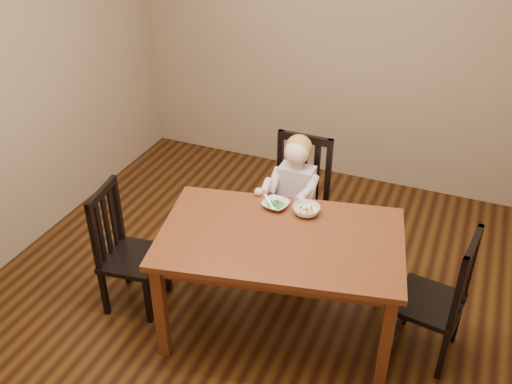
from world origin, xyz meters
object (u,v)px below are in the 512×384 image
at_px(bowl_veg, 306,210).
at_px(chair_right, 438,299).
at_px(dining_table, 280,247).
at_px(chair_child, 297,205).
at_px(chair_left, 126,251).
at_px(bowl_peas, 276,205).
at_px(toddler, 295,191).

bearing_deg(bowl_veg, chair_right, -8.91).
distance_m(dining_table, bowl_veg, 0.32).
xyz_separation_m(chair_child, chair_right, (1.12, -0.60, -0.04)).
distance_m(chair_child, bowl_veg, 0.59).
relative_size(chair_child, chair_right, 1.09).
relative_size(chair_child, bowl_veg, 5.63).
distance_m(chair_left, bowl_peas, 1.07).
bearing_deg(toddler, bowl_peas, 90.68).
bearing_deg(chair_left, dining_table, 91.37).
relative_size(chair_left, chair_right, 0.98).
relative_size(dining_table, bowl_veg, 9.18).
xyz_separation_m(dining_table, bowl_veg, (0.07, 0.29, 0.12)).
xyz_separation_m(chair_child, chair_left, (-0.91, -0.92, -0.05)).
bearing_deg(chair_child, chair_left, 45.93).
height_order(bowl_peas, bowl_veg, bowl_veg).
bearing_deg(bowl_peas, dining_table, -63.38).
height_order(chair_child, bowl_peas, chair_child).
distance_m(dining_table, bowl_peas, 0.34).
bearing_deg(chair_child, bowl_peas, 90.61).
bearing_deg(toddler, chair_child, -90.00).
distance_m(dining_table, toddler, 0.71).
xyz_separation_m(chair_left, bowl_peas, (0.91, 0.46, 0.33)).
bearing_deg(chair_child, toddler, 90.00).
height_order(dining_table, chair_right, chair_right).
xyz_separation_m(dining_table, toddler, (-0.14, 0.70, -0.03)).
distance_m(chair_right, toddler, 1.26).
xyz_separation_m(chair_left, bowl_veg, (1.12, 0.46, 0.34)).
distance_m(chair_child, chair_left, 1.30).
relative_size(chair_left, bowl_peas, 5.45).
relative_size(chair_right, bowl_peas, 5.54).
bearing_deg(toddler, chair_left, 44.30).
distance_m(chair_left, bowl_veg, 1.26).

